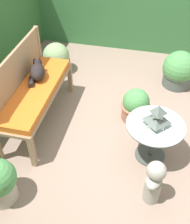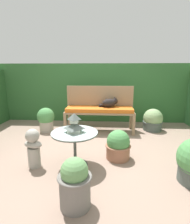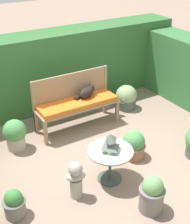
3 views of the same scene
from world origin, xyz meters
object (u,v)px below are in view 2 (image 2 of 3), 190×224
at_px(cat, 109,103).
at_px(garden_bust, 33,147).
at_px(garden_bench, 99,111).
at_px(potted_plant_patio_mid, 118,145).
at_px(pagoda_birdhouse, 74,124).
at_px(potted_plant_hedge_corner, 46,119).
at_px(patio_table, 75,139).
at_px(potted_plant_bench_left, 153,120).
at_px(potted_plant_table_far, 75,183).

distance_m(cat, garden_bust, 2.07).
relative_size(garden_bench, potted_plant_patio_mid, 3.29).
distance_m(garden_bench, pagoda_birdhouse, 1.62).
distance_m(cat, pagoda_birdhouse, 1.72).
bearing_deg(potted_plant_hedge_corner, patio_table, -57.68).
bearing_deg(potted_plant_bench_left, pagoda_birdhouse, -132.00).
distance_m(garden_bench, potted_plant_bench_left, 1.32).
bearing_deg(garden_bust, potted_plant_bench_left, 54.69).
distance_m(potted_plant_table_far, potted_plant_bench_left, 2.94).
xyz_separation_m(potted_plant_patio_mid, potted_plant_bench_left, (0.93, 1.48, 0.01)).
bearing_deg(garden_bench, pagoda_birdhouse, -100.77).
relative_size(cat, potted_plant_bench_left, 0.87).
xyz_separation_m(potted_plant_hedge_corner, potted_plant_table_far, (1.10, -2.32, -0.02)).
distance_m(potted_plant_hedge_corner, potted_plant_table_far, 2.57).
relative_size(garden_bench, pagoda_birdhouse, 5.67).
xyz_separation_m(pagoda_birdhouse, potted_plant_table_far, (0.14, -0.80, -0.39)).
bearing_deg(patio_table, potted_plant_hedge_corner, 122.32).
relative_size(pagoda_birdhouse, potted_plant_patio_mid, 0.58).
height_order(potted_plant_table_far, potted_plant_bench_left, potted_plant_table_far).
distance_m(cat, potted_plant_patio_mid, 1.43).
xyz_separation_m(garden_bench, potted_plant_patio_mid, (0.36, -1.31, -0.27)).
xyz_separation_m(garden_bench, potted_plant_hedge_corner, (-1.26, -0.06, -0.20)).
xyz_separation_m(garden_bench, pagoda_birdhouse, (-0.30, -1.58, 0.16)).
bearing_deg(potted_plant_bench_left, garden_bust, -140.41).
relative_size(pagoda_birdhouse, garden_bust, 0.48).
distance_m(garden_bench, potted_plant_patio_mid, 1.38).
xyz_separation_m(cat, garden_bust, (-1.14, -1.69, -0.36)).
bearing_deg(potted_plant_hedge_corner, pagoda_birdhouse, -57.68).
xyz_separation_m(pagoda_birdhouse, garden_bust, (-0.61, -0.05, -0.34)).
height_order(pagoda_birdhouse, potted_plant_patio_mid, pagoda_birdhouse).
bearing_deg(patio_table, garden_bust, -174.89).
bearing_deg(garden_bust, pagoda_birdhouse, 20.21).
xyz_separation_m(cat, patio_table, (-0.53, -1.63, -0.26)).
height_order(patio_table, pagoda_birdhouse, pagoda_birdhouse).
bearing_deg(garden_bench, cat, 11.80).
bearing_deg(potted_plant_table_far, garden_bench, 86.12).
xyz_separation_m(garden_bench, potted_plant_table_far, (-0.16, -2.39, -0.22)).
height_order(pagoda_birdhouse, potted_plant_bench_left, pagoda_birdhouse).
distance_m(garden_bust, potted_plant_patio_mid, 1.31).
distance_m(garden_bench, potted_plant_table_far, 2.40).
bearing_deg(patio_table, potted_plant_bench_left, 48.00).
xyz_separation_m(patio_table, potted_plant_hedge_corner, (-0.96, 1.52, -0.13)).
xyz_separation_m(patio_table, garden_bust, (-0.61, -0.05, -0.11)).
bearing_deg(potted_plant_table_far, pagoda_birdhouse, 99.85).
relative_size(pagoda_birdhouse, potted_plant_table_far, 0.51).
bearing_deg(potted_plant_patio_mid, potted_plant_hedge_corner, 142.46).
bearing_deg(patio_table, garden_bench, 79.23).
bearing_deg(potted_plant_patio_mid, pagoda_birdhouse, -157.14).
bearing_deg(cat, potted_plant_hedge_corner, 164.55).
height_order(patio_table, potted_plant_bench_left, patio_table).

